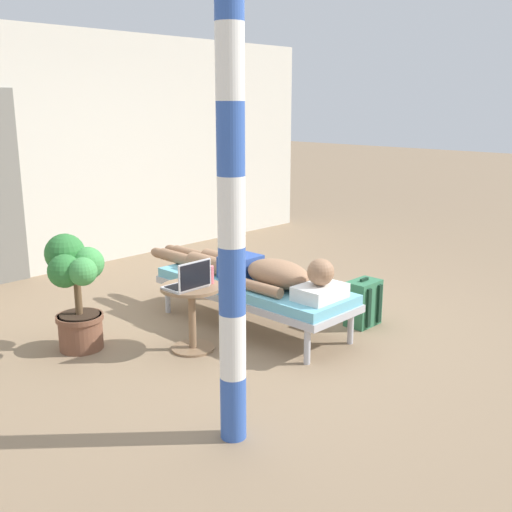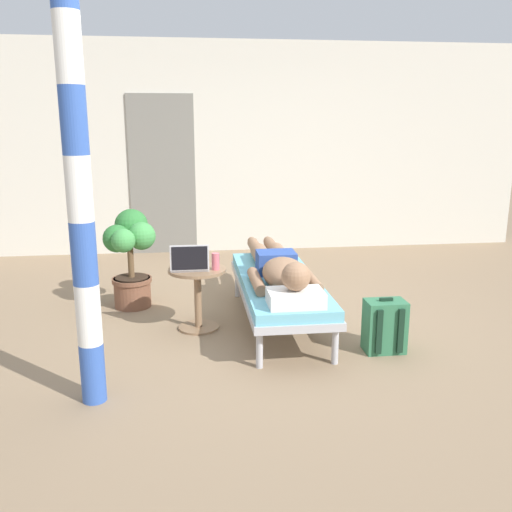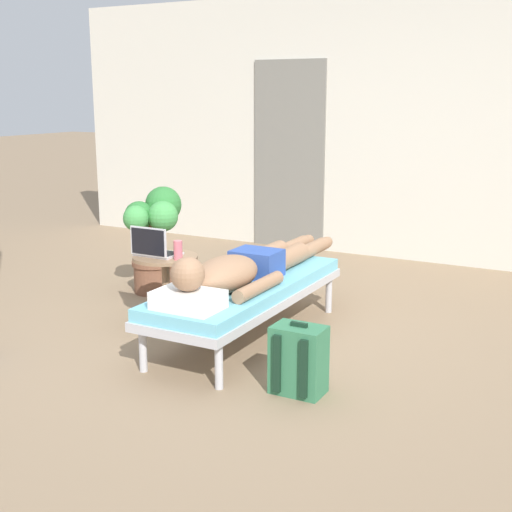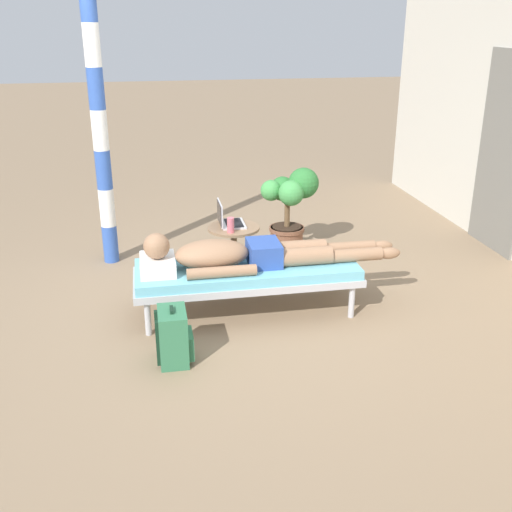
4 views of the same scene
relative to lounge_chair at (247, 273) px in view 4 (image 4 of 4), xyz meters
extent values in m
plane|color=#8C7256|center=(-0.03, -0.10, -0.35)|extent=(40.00, 40.00, 0.00)
cube|color=slate|center=(-1.05, 2.85, 0.67)|extent=(0.84, 0.03, 2.04)
cylinder|color=#B7B7BC|center=(-0.27, 0.83, -0.21)|extent=(0.05, 0.05, 0.28)
cylinder|color=#B7B7BC|center=(0.27, 0.83, -0.21)|extent=(0.05, 0.05, 0.28)
cylinder|color=#B7B7BC|center=(-0.27, -0.83, -0.21)|extent=(0.05, 0.05, 0.28)
cylinder|color=#B7B7BC|center=(0.27, -0.83, -0.21)|extent=(0.05, 0.05, 0.28)
cube|color=#B7B7BC|center=(0.00, 0.00, -0.04)|extent=(0.65, 1.86, 0.06)
cube|color=#6BB7CC|center=(0.00, 0.00, 0.03)|extent=(0.62, 1.82, 0.08)
cube|color=white|center=(0.00, -0.73, 0.13)|extent=(0.40, 0.28, 0.11)
sphere|color=#997051|center=(0.00, -0.73, 0.29)|extent=(0.21, 0.21, 0.21)
ellipsoid|color=#997051|center=(0.00, -0.29, 0.19)|extent=(0.35, 0.60, 0.23)
cylinder|color=#997051|center=(-0.22, -0.24, 0.12)|extent=(0.09, 0.55, 0.09)
cylinder|color=#997051|center=(0.22, -0.24, 0.12)|extent=(0.09, 0.55, 0.09)
cube|color=#2D4C9E|center=(0.00, 0.14, 0.17)|extent=(0.33, 0.26, 0.19)
cylinder|color=#997051|center=(-0.09, 0.48, 0.15)|extent=(0.15, 0.42, 0.15)
cylinder|color=#997051|center=(-0.09, 0.91, 0.13)|extent=(0.11, 0.44, 0.11)
ellipsoid|color=#997051|center=(-0.09, 1.20, 0.12)|extent=(0.09, 0.20, 0.10)
cylinder|color=#997051|center=(0.09, 0.48, 0.15)|extent=(0.15, 0.42, 0.15)
cylinder|color=#997051|center=(0.09, 0.91, 0.13)|extent=(0.11, 0.44, 0.11)
ellipsoid|color=#997051|center=(0.09, 1.20, 0.12)|extent=(0.09, 0.20, 0.10)
cylinder|color=#8C6B4C|center=(-0.68, -0.01, -0.34)|extent=(0.34, 0.34, 0.02)
cylinder|color=#8C6B4C|center=(-0.68, -0.01, -0.09)|extent=(0.06, 0.06, 0.48)
cylinder|color=#8C6B4C|center=(-0.68, -0.01, 0.17)|extent=(0.48, 0.48, 0.02)
cube|color=silver|center=(-0.74, -0.01, 0.19)|extent=(0.31, 0.22, 0.02)
cube|color=black|center=(-0.74, 0.00, 0.20)|extent=(0.27, 0.15, 0.00)
cube|color=silver|center=(-0.74, -0.12, 0.30)|extent=(0.31, 0.01, 0.21)
cube|color=black|center=(-0.74, -0.13, 0.30)|extent=(0.29, 0.00, 0.19)
cylinder|color=#D86672|center=(-0.53, -0.05, 0.25)|extent=(0.06, 0.06, 0.14)
cube|color=#33724C|center=(0.70, -0.66, -0.15)|extent=(0.30, 0.20, 0.40)
cube|color=#33724C|center=(0.70, -0.54, -0.22)|extent=(0.23, 0.04, 0.18)
cube|color=black|center=(0.62, -0.77, -0.15)|extent=(0.04, 0.02, 0.34)
cube|color=black|center=(0.79, -0.77, -0.15)|extent=(0.04, 0.02, 0.34)
cube|color=black|center=(0.70, -0.66, 0.07)|extent=(0.10, 0.02, 0.02)
cylinder|color=brown|center=(-1.28, 0.64, -0.21)|extent=(0.34, 0.34, 0.28)
cylinder|color=brown|center=(-1.28, 0.64, -0.09)|extent=(0.37, 0.37, 0.04)
cylinder|color=#332319|center=(-1.28, 0.64, -0.06)|extent=(0.31, 0.31, 0.01)
cylinder|color=brown|center=(-1.28, 0.64, 0.10)|extent=(0.06, 0.06, 0.34)
sphere|color=#429347|center=(-1.18, 0.66, 0.33)|extent=(0.26, 0.26, 0.26)
sphere|color=#2D7233|center=(-1.28, 0.81, 0.40)|extent=(0.31, 0.31, 0.31)
sphere|color=#2D7233|center=(-1.39, 0.62, 0.32)|extent=(0.25, 0.25, 0.25)
sphere|color=#429347|center=(-1.32, 0.48, 0.33)|extent=(0.22, 0.22, 0.22)
cylinder|color=#3359B2|center=(-1.36, -1.17, -0.16)|extent=(0.15, 0.15, 0.38)
cylinder|color=white|center=(-1.36, -1.17, 0.23)|extent=(0.15, 0.15, 0.38)
cylinder|color=#3359B2|center=(-1.36, -1.17, 0.61)|extent=(0.15, 0.15, 0.38)
cylinder|color=white|center=(-1.36, -1.17, 0.99)|extent=(0.15, 0.15, 0.38)
cylinder|color=#3359B2|center=(-1.36, -1.17, 1.37)|extent=(0.15, 0.15, 0.38)
cylinder|color=white|center=(-1.36, -1.17, 1.75)|extent=(0.15, 0.15, 0.38)
camera|label=1|loc=(-3.57, -3.48, 1.55)|focal=42.79mm
camera|label=2|loc=(-0.76, -4.45, 1.37)|focal=38.94mm
camera|label=3|loc=(2.26, -4.06, 1.34)|focal=48.80mm
camera|label=4|loc=(4.59, -0.77, 1.99)|focal=42.77mm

